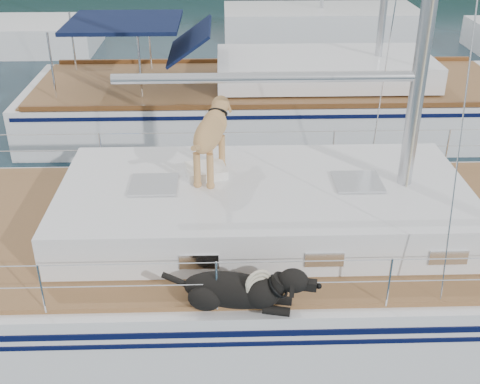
{
  "coord_description": "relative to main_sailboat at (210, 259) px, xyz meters",
  "views": [
    {
      "loc": [
        0.29,
        -6.81,
        5.3
      ],
      "look_at": [
        0.5,
        0.2,
        1.6
      ],
      "focal_mm": 45.0,
      "sensor_mm": 36.0,
      "label": 1
    }
  ],
  "objects": [
    {
      "name": "ground",
      "position": [
        -0.09,
        0.0,
        -0.68
      ],
      "size": [
        120.0,
        120.0,
        0.0
      ],
      "primitive_type": "plane",
      "color": "black",
      "rests_on": "ground"
    },
    {
      "name": "main_sailboat",
      "position": [
        0.0,
        0.0,
        0.0
      ],
      "size": [
        12.0,
        3.95,
        14.01
      ],
      "color": "white",
      "rests_on": "ground"
    },
    {
      "name": "neighbor_sailboat",
      "position": [
        1.41,
        6.43,
        -0.05
      ],
      "size": [
        11.0,
        3.5,
        13.3
      ],
      "color": "white",
      "rests_on": "ground"
    },
    {
      "name": "bg_boat_center",
      "position": [
        3.91,
        16.0,
        -0.23
      ],
      "size": [
        7.2,
        3.0,
        11.65
      ],
      "color": "white",
      "rests_on": "ground"
    }
  ]
}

